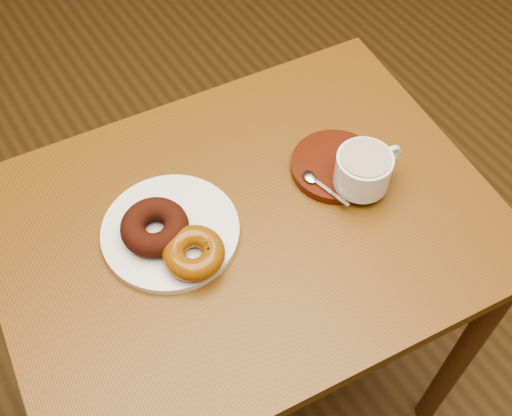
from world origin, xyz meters
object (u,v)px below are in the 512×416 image
cafe_table (247,258)px  saucer (335,166)px  coffee_cup (364,169)px  donut_plate (171,231)px

cafe_table → saucer: size_ratio=5.63×
cafe_table → coffee_cup: (0.20, -0.05, 0.17)m
saucer → coffee_cup: 0.07m
donut_plate → coffee_cup: 0.34m
cafe_table → donut_plate: bearing=165.7°
coffee_cup → donut_plate: bearing=165.3°
donut_plate → saucer: size_ratio=1.43×
donut_plate → coffee_cup: bearing=-16.4°
cafe_table → donut_plate: donut_plate is taller
cafe_table → coffee_cup: bearing=-7.4°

